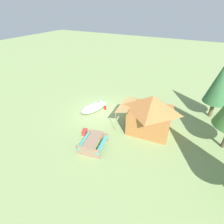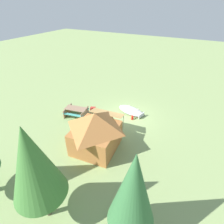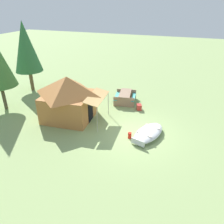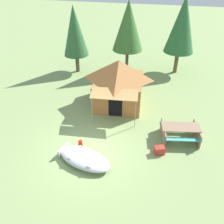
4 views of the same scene
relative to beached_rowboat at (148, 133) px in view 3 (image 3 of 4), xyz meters
name	(u,v)px [view 3 (image 3 of 4)]	position (x,y,z in m)	size (l,w,h in m)	color
ground_plane	(134,133)	(0.03, 0.84, -0.22)	(80.00, 80.00, 0.00)	#879F60
beached_rowboat	(148,133)	(0.00, 0.00, 0.00)	(2.74, 1.84, 0.43)	silver
canvas_cabin_tent	(68,97)	(0.39, 5.22, 1.22)	(3.20, 4.12, 2.79)	#AB6B36
picnic_table	(125,96)	(4.04, 2.62, 0.25)	(2.07, 1.81, 0.75)	#917259
cooler_box	(139,107)	(3.16, 1.32, -0.03)	(0.46, 0.31, 0.38)	#B53028
fuel_can	(130,135)	(-0.52, 0.92, -0.05)	(0.20, 0.20, 0.34)	red
pine_tree_far_center	(26,47)	(3.71, 10.78, 3.35)	(2.17, 2.17, 5.54)	brown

